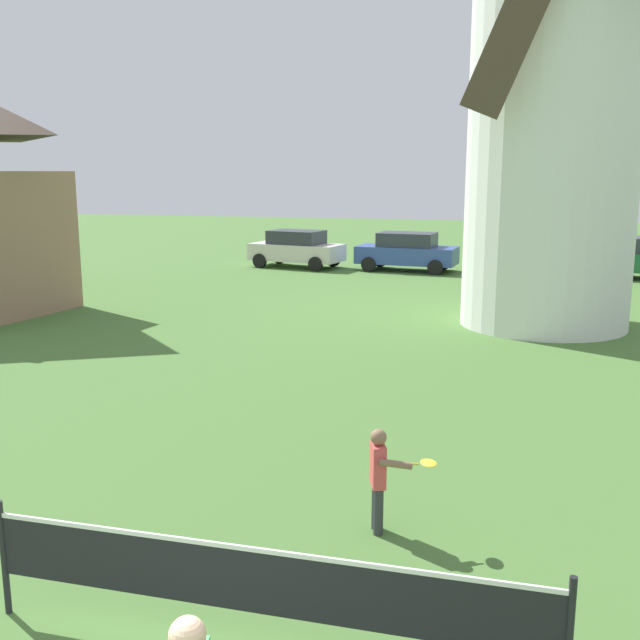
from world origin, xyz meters
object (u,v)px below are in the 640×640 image
at_px(windmill, 557,66).
at_px(player_far, 380,474).
at_px(parked_car_blue, 407,251).
at_px(parked_car_cream, 297,248).
at_px(parked_car_mustard, 541,255).
at_px(tennis_net, 258,582).

xyz_separation_m(windmill, player_far, (-2.12, -12.31, -5.85)).
bearing_deg(parked_car_blue, parked_car_cream, -179.21).
distance_m(player_far, parked_car_mustard, 22.33).
relative_size(parked_car_blue, parked_car_mustard, 0.95).
bearing_deg(player_far, parked_car_mustard, 83.94).
bearing_deg(windmill, parked_car_blue, 116.87).
distance_m(parked_car_blue, parked_car_mustard, 5.27).
bearing_deg(player_far, parked_car_cream, 108.89).
relative_size(player_far, parked_car_blue, 0.29).
height_order(tennis_net, parked_car_cream, parked_car_cream).
xyz_separation_m(windmill, parked_car_blue, (-5.03, 9.94, -5.73)).
distance_m(windmill, player_far, 13.80).
bearing_deg(windmill, parked_car_mustard, 88.65).
bearing_deg(windmill, parked_car_cream, 134.55).
height_order(player_far, parked_car_cream, parked_car_cream).
xyz_separation_m(tennis_net, parked_car_blue, (-2.33, 24.66, 0.12)).
distance_m(tennis_net, player_far, 2.48).
xyz_separation_m(tennis_net, parked_car_mustard, (2.94, 24.61, 0.13)).
relative_size(windmill, parked_car_cream, 3.38).
xyz_separation_m(parked_car_cream, parked_car_blue, (4.68, 0.06, 0.00)).
height_order(parked_car_blue, parked_car_mustard, same).
bearing_deg(parked_car_blue, parked_car_mustard, -0.53).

